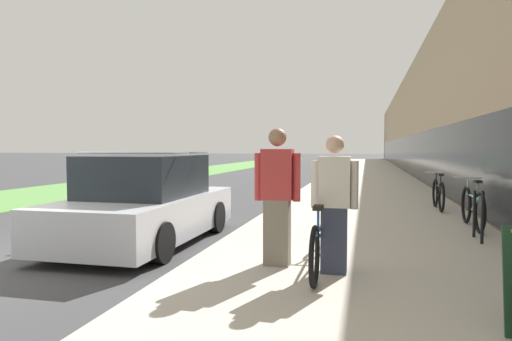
% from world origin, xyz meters
% --- Properties ---
extents(sidewalk_slab, '(4.71, 70.00, 0.13)m').
position_xyz_m(sidewalk_slab, '(5.41, 21.00, 0.07)').
color(sidewalk_slab, '#BCB5A5').
rests_on(sidewalk_slab, ground).
extents(storefront_facade, '(10.01, 70.00, 6.42)m').
position_xyz_m(storefront_facade, '(12.81, 29.00, 3.21)').
color(storefront_facade, tan).
rests_on(storefront_facade, ground).
extents(lawn_strip, '(4.52, 70.00, 0.03)m').
position_xyz_m(lawn_strip, '(-5.72, 25.00, 0.01)').
color(lawn_strip, '#5B9347').
rests_on(lawn_strip, ground).
extents(tandem_bicycle, '(0.52, 2.71, 0.86)m').
position_xyz_m(tandem_bicycle, '(4.86, 1.05, 0.50)').
color(tandem_bicycle, black).
rests_on(tandem_bicycle, sidewalk_slab).
extents(person_rider, '(0.57, 0.22, 1.67)m').
position_xyz_m(person_rider, '(5.03, 0.70, 0.97)').
color(person_rider, '#33384C').
rests_on(person_rider, sidewalk_slab).
extents(person_bystander, '(0.60, 0.24, 1.77)m').
position_xyz_m(person_bystander, '(4.28, 0.90, 1.02)').
color(person_bystander, '#756B5B').
rests_on(person_bystander, sidewalk_slab).
extents(bike_rack_hoop, '(0.05, 0.60, 0.84)m').
position_xyz_m(bike_rack_hoop, '(7.19, 3.21, 0.64)').
color(bike_rack_hoop, black).
rests_on(bike_rack_hoop, sidewalk_slab).
extents(cruiser_bike_nearest, '(0.52, 1.87, 0.94)m').
position_xyz_m(cruiser_bike_nearest, '(7.37, 4.46, 0.53)').
color(cruiser_bike_nearest, black).
rests_on(cruiser_bike_nearest, sidewalk_slab).
extents(cruiser_bike_middle, '(0.52, 1.72, 0.91)m').
position_xyz_m(cruiser_bike_middle, '(7.12, 7.04, 0.51)').
color(cruiser_bike_middle, black).
rests_on(cruiser_bike_middle, sidewalk_slab).
extents(parked_sedan_curbside, '(1.98, 4.08, 1.59)m').
position_xyz_m(parked_sedan_curbside, '(1.68, 2.31, 0.68)').
color(parked_sedan_curbside, silver).
rests_on(parked_sedan_curbside, ground).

